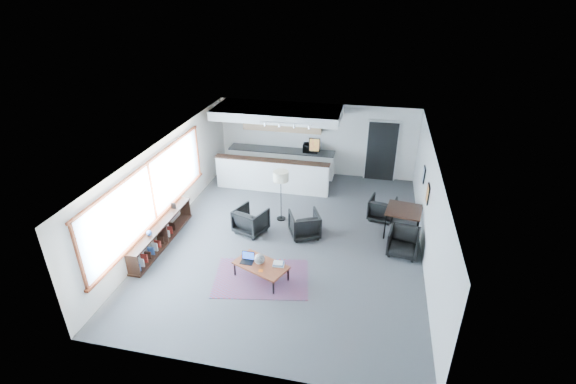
% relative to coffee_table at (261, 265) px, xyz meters
% --- Properties ---
extents(room, '(7.02, 9.02, 2.62)m').
position_rel_coffee_table_xyz_m(room, '(0.31, 1.86, 0.92)').
color(room, '#48484A').
rests_on(room, ground).
extents(window, '(0.10, 5.95, 1.66)m').
position_rel_coffee_table_xyz_m(window, '(-3.15, 0.96, 1.08)').
color(window, '#8CBFFF').
rests_on(window, room).
extents(console, '(0.35, 3.00, 0.80)m').
position_rel_coffee_table_xyz_m(console, '(-2.99, 0.81, -0.05)').
color(console, black).
rests_on(console, floor).
extents(kitchenette, '(4.20, 1.96, 2.60)m').
position_rel_coffee_table_xyz_m(kitchenette, '(-0.89, 5.57, 1.00)').
color(kitchenette, white).
rests_on(kitchenette, floor).
extents(doorway, '(1.10, 0.12, 2.15)m').
position_rel_coffee_table_xyz_m(doorway, '(2.61, 6.28, 0.70)').
color(doorway, black).
rests_on(doorway, room).
extents(track_light, '(1.60, 0.07, 0.15)m').
position_rel_coffee_table_xyz_m(track_light, '(-0.28, 4.06, 2.15)').
color(track_light, silver).
rests_on(track_light, room).
extents(wall_art_lower, '(0.03, 0.38, 0.48)m').
position_rel_coffee_table_xyz_m(wall_art_lower, '(3.78, 2.26, 1.17)').
color(wall_art_lower, black).
rests_on(wall_art_lower, room).
extents(wall_art_upper, '(0.03, 0.34, 0.44)m').
position_rel_coffee_table_xyz_m(wall_art_upper, '(3.78, 3.56, 1.12)').
color(wall_art_upper, black).
rests_on(wall_art_upper, room).
extents(kilim_rug, '(2.45, 1.88, 0.01)m').
position_rel_coffee_table_xyz_m(kilim_rug, '(-0.00, -0.00, -0.37)').
color(kilim_rug, '#572F48').
rests_on(kilim_rug, floor).
extents(coffee_table, '(1.42, 1.11, 0.41)m').
position_rel_coffee_table_xyz_m(coffee_table, '(0.00, 0.00, 0.00)').
color(coffee_table, maroon).
rests_on(coffee_table, floor).
extents(laptop, '(0.31, 0.25, 0.22)m').
position_rel_coffee_table_xyz_m(laptop, '(-0.34, 0.06, 0.09)').
color(laptop, black).
rests_on(laptop, coffee_table).
extents(ceramic_pot, '(0.25, 0.25, 0.25)m').
position_rel_coffee_table_xyz_m(ceramic_pot, '(-0.04, 0.03, 0.16)').
color(ceramic_pot, gray).
rests_on(ceramic_pot, coffee_table).
extents(book_stack, '(0.28, 0.23, 0.08)m').
position_rel_coffee_table_xyz_m(book_stack, '(0.41, 0.06, 0.07)').
color(book_stack, silver).
rests_on(book_stack, coffee_table).
extents(coaster, '(0.11, 0.11, 0.01)m').
position_rel_coffee_table_xyz_m(coaster, '(0.06, -0.24, 0.03)').
color(coaster, '#E5590C').
rests_on(coaster, coffee_table).
extents(armchair_left, '(1.00, 0.97, 0.81)m').
position_rel_coffee_table_xyz_m(armchair_left, '(-0.83, 1.94, 0.03)').
color(armchair_left, black).
rests_on(armchair_left, floor).
extents(armchair_right, '(0.99, 0.97, 0.79)m').
position_rel_coffee_table_xyz_m(armchair_right, '(0.67, 2.07, 0.02)').
color(armchair_right, black).
rests_on(armchair_right, floor).
extents(floor_lamp, '(0.56, 0.56, 1.56)m').
position_rel_coffee_table_xyz_m(floor_lamp, '(-0.16, 2.80, 0.97)').
color(floor_lamp, black).
rests_on(floor_lamp, floor).
extents(dining_table, '(1.07, 1.07, 0.78)m').
position_rel_coffee_table_xyz_m(dining_table, '(3.31, 2.71, 0.34)').
color(dining_table, black).
rests_on(dining_table, floor).
extents(dining_chair_near, '(0.73, 0.69, 0.66)m').
position_rel_coffee_table_xyz_m(dining_chair_near, '(3.31, 1.75, -0.05)').
color(dining_chair_near, black).
rests_on(dining_chair_near, floor).
extents(dining_chair_far, '(0.73, 0.70, 0.63)m').
position_rel_coffee_table_xyz_m(dining_chair_far, '(2.75, 3.46, -0.06)').
color(dining_chair_far, black).
rests_on(dining_chair_far, floor).
extents(microwave, '(0.55, 0.33, 0.36)m').
position_rel_coffee_table_xyz_m(microwave, '(0.17, 6.01, 0.73)').
color(microwave, black).
rests_on(microwave, kitchenette).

